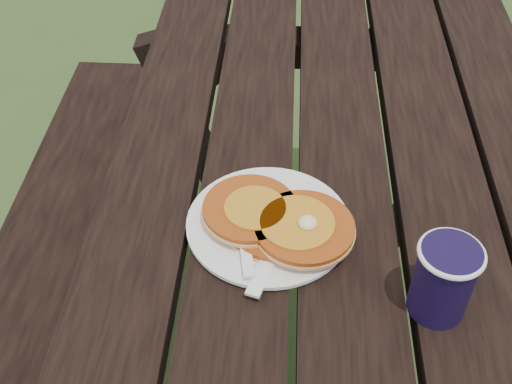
# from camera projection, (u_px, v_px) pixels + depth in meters

# --- Properties ---
(picnic_table) EXTENTS (1.36, 1.80, 0.75)m
(picnic_table) POSITION_uv_depth(u_px,v_px,m) (327.00, 379.00, 1.18)
(picnic_table) COLOR black
(picnic_table) RESTS_ON ground
(plate) EXTENTS (0.28, 0.28, 0.01)m
(plate) POSITION_uv_depth(u_px,v_px,m) (268.00, 225.00, 0.93)
(plate) COLOR white
(plate) RESTS_ON picnic_table
(pancake_stack) EXTENTS (0.22, 0.17, 0.04)m
(pancake_stack) POSITION_uv_depth(u_px,v_px,m) (278.00, 221.00, 0.91)
(pancake_stack) COLOR #AF4913
(pancake_stack) RESTS_ON plate
(knife) EXTENTS (0.07, 0.18, 0.00)m
(knife) POSITION_uv_depth(u_px,v_px,m) (275.00, 247.00, 0.89)
(knife) COLOR white
(knife) RESTS_ON plate
(fork) EXTENTS (0.06, 0.16, 0.01)m
(fork) POSITION_uv_depth(u_px,v_px,m) (245.00, 246.00, 0.88)
(fork) COLOR white
(fork) RESTS_ON plate
(coffee_cup) EXTENTS (0.08, 0.08, 0.11)m
(coffee_cup) POSITION_uv_depth(u_px,v_px,m) (444.00, 277.00, 0.79)
(coffee_cup) COLOR black
(coffee_cup) RESTS_ON picnic_table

